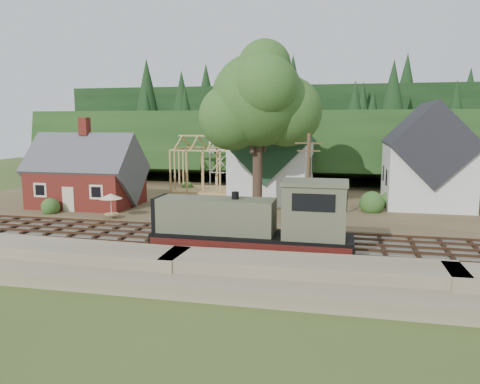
% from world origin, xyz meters
% --- Properties ---
extents(ground, '(140.00, 140.00, 0.00)m').
position_xyz_m(ground, '(0.00, 0.00, 0.00)').
color(ground, '#384C1E').
rests_on(ground, ground).
extents(embankment, '(64.00, 5.00, 1.60)m').
position_xyz_m(embankment, '(0.00, -8.50, 0.00)').
color(embankment, '#7F7259').
rests_on(embankment, ground).
extents(railroad_bed, '(64.00, 11.00, 0.16)m').
position_xyz_m(railroad_bed, '(0.00, 0.00, 0.08)').
color(railroad_bed, '#726B5B').
rests_on(railroad_bed, ground).
extents(village_flat, '(64.00, 26.00, 0.30)m').
position_xyz_m(village_flat, '(0.00, 18.00, 0.15)').
color(village_flat, brown).
rests_on(village_flat, ground).
extents(hillside, '(70.00, 28.96, 12.74)m').
position_xyz_m(hillside, '(0.00, 42.00, 0.00)').
color(hillside, '#1E3F19').
rests_on(hillside, ground).
extents(ridge, '(80.00, 20.00, 12.00)m').
position_xyz_m(ridge, '(0.00, 58.00, 0.00)').
color(ridge, black).
rests_on(ridge, ground).
extents(depot, '(10.80, 7.41, 9.00)m').
position_xyz_m(depot, '(-16.00, 11.00, 3.21)').
color(depot, '#511D12').
rests_on(depot, village_flat).
extents(church, '(8.40, 15.17, 13.00)m').
position_xyz_m(church, '(2.00, 19.68, 5.18)').
color(church, silver).
rests_on(church, village_flat).
extents(farmhouse, '(8.40, 10.80, 10.60)m').
position_xyz_m(farmhouse, '(18.00, 19.00, 4.87)').
color(farmhouse, silver).
rests_on(farmhouse, village_flat).
extents(timber_frame, '(8.20, 6.20, 6.99)m').
position_xyz_m(timber_frame, '(-6.00, 22.00, 3.27)').
color(timber_frame, tan).
rests_on(timber_frame, village_flat).
extents(lattice_tower, '(3.20, 3.20, 12.12)m').
position_xyz_m(lattice_tower, '(-6.00, 28.00, 10.03)').
color(lattice_tower, silver).
rests_on(lattice_tower, village_flat).
extents(big_tree, '(10.90, 8.40, 14.70)m').
position_xyz_m(big_tree, '(2.17, 10.08, 10.22)').
color(big_tree, '#38281E').
rests_on(big_tree, village_flat).
extents(telegraph_pole_near, '(2.20, 0.28, 8.00)m').
position_xyz_m(telegraph_pole_near, '(7.00, 5.20, 4.25)').
color(telegraph_pole_near, '#4C331E').
rests_on(telegraph_pole_near, ground).
extents(locomotive, '(12.78, 3.20, 5.09)m').
position_xyz_m(locomotive, '(4.52, -3.00, 2.23)').
color(locomotive, black).
rests_on(locomotive, railroad_bed).
extents(car_blue, '(2.18, 3.74, 1.20)m').
position_xyz_m(car_blue, '(-5.63, 10.66, 0.90)').
color(car_blue, '#5078AB').
rests_on(car_blue, village_flat).
extents(car_green, '(4.02, 1.84, 1.28)m').
position_xyz_m(car_green, '(-19.41, 9.32, 0.94)').
color(car_green, '#80AA76').
rests_on(car_green, village_flat).
extents(patio_set, '(2.02, 2.02, 2.25)m').
position_xyz_m(patio_set, '(-10.45, 5.50, 2.21)').
color(patio_set, silver).
rests_on(patio_set, village_flat).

